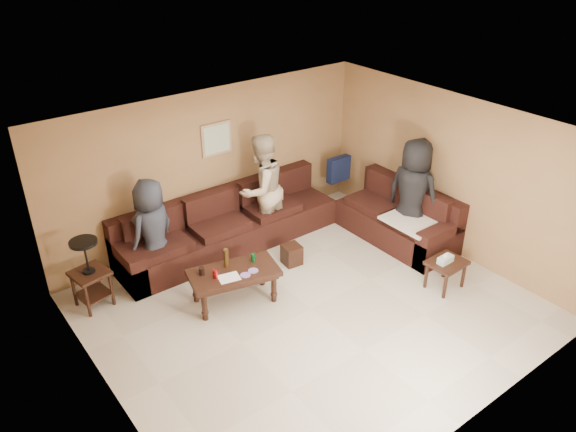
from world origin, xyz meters
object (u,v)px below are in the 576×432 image
Objects in this scene: sectional_sofa at (291,227)px; person_left at (153,231)px; end_table_left at (89,272)px; person_middle at (262,189)px; coffee_table at (234,276)px; side_table_right at (446,265)px; waste_bin at (292,255)px; person_right at (413,194)px.

sectional_sofa is 2.23m from person_left.
person_left is (1.00, 0.09, 0.25)m from end_table_left.
sectional_sofa is 0.77m from person_middle.
end_table_left is (-1.58, 1.10, 0.11)m from coffee_table.
person_middle is at bearing 115.37° from side_table_right.
end_table_left is at bearing 163.47° from waste_bin.
end_table_left is 3.26× the size of waste_bin.
sectional_sofa is 3.53× the size of coffee_table.
end_table_left is 0.65× the size of person_left.
end_table_left is at bearing 60.78° from person_right.
person_right is at bearing 134.40° from person_left.
person_middle is 2.38m from person_right.
waste_bin is 2.12m from person_right.
coffee_table is 1.27m from waste_bin.
person_right is (1.87, -0.68, 0.75)m from waste_bin.
sectional_sofa is 2.95× the size of person_left.
person_middle reaches higher than waste_bin.
person_middle is at bearing 41.98° from coffee_table.
coffee_table is at bearing 71.14° from person_right.
waste_bin is (1.21, 0.27, -0.27)m from coffee_table.
sectional_sofa is at bearing 54.00° from waste_bin.
person_right is at bearing 127.40° from person_middle.
person_left is at bearing 138.99° from side_table_right.
end_table_left is at bearing 147.46° from side_table_right.
waste_bin is at bearing -126.00° from sectional_sofa.
sectional_sofa is at bearing 114.27° from side_table_right.
side_table_right is 1.35m from person_right.
side_table_right is at bearing -65.73° from sectional_sofa.
waste_bin is 1.16m from person_middle.
waste_bin is at bearing 58.68° from person_right.
end_table_left is 0.57× the size of person_middle.
side_table_right is 4.20m from person_left.
coffee_table is 4.16× the size of waste_bin.
coffee_table is 1.80m from person_middle.
person_middle is at bearing 1.20° from end_table_left.
side_table_right is at bearing -31.10° from coffee_table.
sectional_sofa is 2.00m from person_right.
person_left is (-1.79, 0.92, 0.63)m from waste_bin.
sectional_sofa is 7.96× the size of side_table_right.
person_middle is at bearing 85.04° from waste_bin.
person_middle is 1.00× the size of person_right.
person_middle is at bearing 157.06° from person_left.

